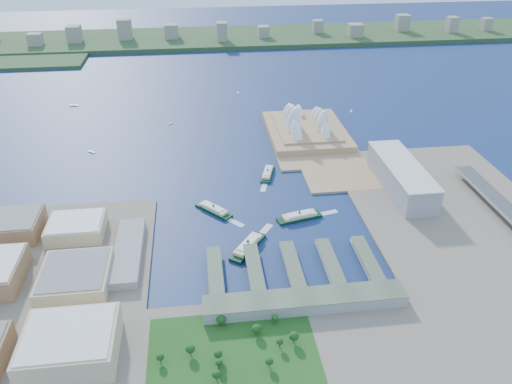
{
  "coord_description": "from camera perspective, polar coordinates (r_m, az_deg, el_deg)",
  "views": [
    {
      "loc": [
        -78.19,
        -493.74,
        348.08
      ],
      "look_at": [
        -8.3,
        66.9,
        18.0
      ],
      "focal_mm": 35.0,
      "sensor_mm": 36.0,
      "label": 1
    }
  ],
  "objects": [
    {
      "name": "ferry_c",
      "position": [
        578.19,
        -0.93,
        -6.0
      ],
      "size": [
        48.56,
        59.22,
        11.65
      ],
      "primitive_type": null,
      "rotation": [
        0.0,
        0.0,
        2.52
      ],
      "color": "black",
      "rests_on": "ground"
    },
    {
      "name": "ferry_wharves",
      "position": [
        549.35,
        4.19,
        -8.5
      ],
      "size": [
        184.0,
        90.0,
        9.3
      ],
      "primitive_type": null,
      "color": "#4A5742",
      "rests_on": "ground"
    },
    {
      "name": "boat_a",
      "position": [
        843.33,
        -18.31,
        4.4
      ],
      "size": [
        12.19,
        10.72,
        2.51
      ],
      "primitive_type": null,
      "rotation": [
        0.0,
        0.0,
        0.89
      ],
      "color": "white",
      "rests_on": "ground"
    },
    {
      "name": "boat_c",
      "position": [
        982.62,
        10.83,
        9.08
      ],
      "size": [
        4.48,
        11.14,
        2.44
      ],
      "primitive_type": null,
      "rotation": [
        0.0,
        0.0,
        3.02
      ],
      "color": "white",
      "rests_on": "ground"
    },
    {
      "name": "opera_house",
      "position": [
        855.65,
        5.84,
        8.46
      ],
      "size": [
        134.0,
        180.0,
        58.0
      ],
      "primitive_type": null,
      "color": "white",
      "rests_on": "peninsula"
    },
    {
      "name": "boat_d",
      "position": [
        1055.88,
        -20.1,
        9.28
      ],
      "size": [
        18.18,
        6.66,
        3.0
      ],
      "primitive_type": null,
      "rotation": [
        0.0,
        0.0,
        1.41
      ],
      "color": "white",
      "rests_on": "ground"
    },
    {
      "name": "park",
      "position": [
        454.11,
        -2.59,
        -17.67
      ],
      "size": [
        150.0,
        110.0,
        16.0
      ],
      "primitive_type": null,
      "color": "#194714",
      "rests_on": "south_land"
    },
    {
      "name": "far_skyline",
      "position": [
        1488.19,
        -4.15,
        18.25
      ],
      "size": [
        1900.0,
        140.0,
        55.0
      ],
      "primitive_type": null,
      "color": "gray",
      "rests_on": "far_shore"
    },
    {
      "name": "south_land",
      "position": [
        454.69,
        5.69,
        -19.57
      ],
      "size": [
        720.0,
        180.0,
        3.0
      ],
      "primitive_type": "cube",
      "color": "#796B5D",
      "rests_on": "ground"
    },
    {
      "name": "ferry_a",
      "position": [
        646.53,
        -4.88,
        -1.85
      ],
      "size": [
        47.86,
        50.83,
        10.53
      ],
      "primitive_type": null,
      "rotation": [
        0.0,
        0.0,
        0.73
      ],
      "color": "black",
      "rests_on": "ground"
    },
    {
      "name": "boat_e",
      "position": [
        1065.62,
        -2.08,
        11.28
      ],
      "size": [
        3.57,
        10.69,
        2.61
      ],
      "primitive_type": null,
      "rotation": [
        0.0,
        0.0,
        0.02
      ],
      "color": "white",
      "rests_on": "ground"
    },
    {
      "name": "far_shore",
      "position": [
        1514.94,
        -4.15,
        17.17
      ],
      "size": [
        2200.0,
        260.0,
        12.0
      ],
      "primitive_type": "cube",
      "color": "#2D4926",
      "rests_on": "ground"
    },
    {
      "name": "west_buildings",
      "position": [
        564.82,
        -23.53,
        -8.65
      ],
      "size": [
        200.0,
        280.0,
        27.0
      ],
      "primitive_type": null,
      "color": "#8C6646",
      "rests_on": "west_land"
    },
    {
      "name": "west_land",
      "position": [
        548.41,
        -24.06,
        -12.14
      ],
      "size": [
        220.0,
        390.0,
        3.0
      ],
      "primitive_type": "cube",
      "color": "#796B5D",
      "rests_on": "ground"
    },
    {
      "name": "toaster_building",
      "position": [
        714.92,
        16.26,
        1.72
      ],
      "size": [
        45.0,
        155.0,
        35.0
      ],
      "primitive_type": "cube",
      "color": "gray",
      "rests_on": "east_land"
    },
    {
      "name": "ground",
      "position": [
        609.14,
        1.56,
        -4.57
      ],
      "size": [
        3000.0,
        3000.0,
        0.0
      ],
      "primitive_type": "plane",
      "color": "#10244E",
      "rests_on": "ground"
    },
    {
      "name": "ferry_b",
      "position": [
        731.0,
        1.34,
        2.3
      ],
      "size": [
        28.05,
        54.53,
        10.0
      ],
      "primitive_type": null,
      "rotation": [
        0.0,
        0.0,
        -0.29
      ],
      "color": "black",
      "rests_on": "ground"
    },
    {
      "name": "peninsula",
      "position": [
        850.13,
        6.18,
        6.05
      ],
      "size": [
        135.0,
        220.0,
        3.0
      ],
      "primitive_type": "cube",
      "color": "tan",
      "rests_on": "ground"
    },
    {
      "name": "ferry_d",
      "position": [
        632.07,
        4.98,
        -2.65
      ],
      "size": [
        60.26,
        28.01,
        11.04
      ],
      "primitive_type": null,
      "rotation": [
        0.0,
        0.0,
        1.8
      ],
      "color": "black",
      "rests_on": "ground"
    },
    {
      "name": "boat_b",
      "position": [
        921.52,
        -9.79,
        7.73
      ],
      "size": [
        8.78,
        8.29,
        2.42
      ],
      "primitive_type": null,
      "rotation": [
        0.0,
        0.0,
        2.3
      ],
      "color": "white",
      "rests_on": "ground"
    },
    {
      "name": "terminal_building",
      "position": [
        502.35,
        5.62,
        -12.34
      ],
      "size": [
        200.0,
        28.0,
        12.0
      ],
      "primitive_type": "cube",
      "color": "gray",
      "rests_on": "south_land"
    },
    {
      "name": "east_land",
      "position": [
        646.73,
        23.89,
        -5.08
      ],
      "size": [
        240.0,
        500.0,
        3.0
      ],
      "primitive_type": "cube",
      "color": "#796B5D",
      "rests_on": "ground"
    }
  ]
}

